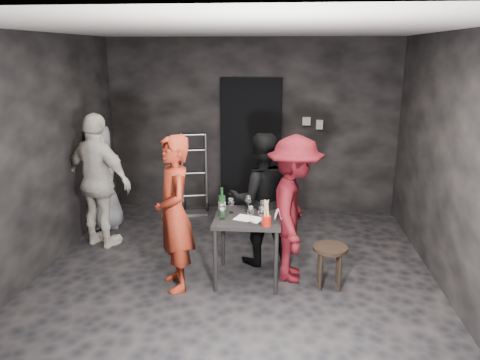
# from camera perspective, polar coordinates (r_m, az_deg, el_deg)

# --- Properties ---
(floor) EXTENTS (4.50, 5.00, 0.02)m
(floor) POSITION_cam_1_polar(r_m,az_deg,el_deg) (5.40, -0.66, -12.01)
(floor) COLOR black
(floor) RESTS_ON ground
(ceiling) EXTENTS (4.50, 5.00, 0.02)m
(ceiling) POSITION_cam_1_polar(r_m,az_deg,el_deg) (4.79, -0.76, 17.98)
(ceiling) COLOR silver
(ceiling) RESTS_ON ground
(wall_back) EXTENTS (4.50, 0.04, 2.70)m
(wall_back) POSITION_cam_1_polar(r_m,az_deg,el_deg) (7.37, 1.40, 6.56)
(wall_back) COLOR black
(wall_back) RESTS_ON ground
(wall_front) EXTENTS (4.50, 0.04, 2.70)m
(wall_front) POSITION_cam_1_polar(r_m,az_deg,el_deg) (2.58, -6.80, -10.82)
(wall_front) COLOR black
(wall_front) RESTS_ON ground
(wall_left) EXTENTS (0.04, 5.00, 2.70)m
(wall_left) POSITION_cam_1_polar(r_m,az_deg,el_deg) (5.62, -24.17, 2.40)
(wall_left) COLOR black
(wall_left) RESTS_ON ground
(wall_right) EXTENTS (0.04, 5.00, 2.70)m
(wall_right) POSITION_cam_1_polar(r_m,az_deg,el_deg) (5.19, 24.83, 1.33)
(wall_right) COLOR black
(wall_right) RESTS_ON ground
(doorway) EXTENTS (0.95, 0.10, 2.10)m
(doorway) POSITION_cam_1_polar(r_m,az_deg,el_deg) (7.36, 1.35, 4.18)
(doorway) COLOR black
(doorway) RESTS_ON ground
(wallbox_upper) EXTENTS (0.12, 0.06, 0.12)m
(wallbox_upper) POSITION_cam_1_polar(r_m,az_deg,el_deg) (7.29, 8.11, 7.11)
(wallbox_upper) COLOR #B7B7B2
(wallbox_upper) RESTS_ON wall_back
(wallbox_lower) EXTENTS (0.10, 0.06, 0.14)m
(wallbox_lower) POSITION_cam_1_polar(r_m,az_deg,el_deg) (7.31, 9.67, 6.67)
(wallbox_lower) COLOR #B7B7B2
(wallbox_lower) RESTS_ON wall_back
(hand_truck) EXTENTS (0.42, 0.35, 1.26)m
(hand_truck) POSITION_cam_1_polar(r_m,az_deg,el_deg) (7.46, -5.57, -2.26)
(hand_truck) COLOR #B2B2B7
(hand_truck) RESTS_ON floor
(tasting_table) EXTENTS (0.72, 0.72, 0.75)m
(tasting_table) POSITION_cam_1_polar(r_m,az_deg,el_deg) (5.15, 0.98, -5.46)
(tasting_table) COLOR black
(tasting_table) RESTS_ON floor
(stool) EXTENTS (0.37, 0.37, 0.47)m
(stool) POSITION_cam_1_polar(r_m,az_deg,el_deg) (5.18, 10.91, -8.85)
(stool) COLOR black
(stool) RESTS_ON floor
(server_red) EXTENTS (0.69, 0.81, 1.87)m
(server_red) POSITION_cam_1_polar(r_m,az_deg,el_deg) (4.94, -8.06, -3.05)
(server_red) COLOR #A32E18
(server_red) RESTS_ON floor
(woman_black) EXTENTS (0.91, 0.64, 1.69)m
(woman_black) POSITION_cam_1_polar(r_m,az_deg,el_deg) (5.53, 2.54, -1.88)
(woman_black) COLOR black
(woman_black) RESTS_ON floor
(man_maroon) EXTENTS (0.58, 1.17, 1.78)m
(man_maroon) POSITION_cam_1_polar(r_m,az_deg,el_deg) (5.13, 6.63, -2.81)
(man_maroon) COLOR #4C0B11
(man_maroon) RESTS_ON floor
(bystander_cream) EXTENTS (1.33, 1.00, 2.05)m
(bystander_cream) POSITION_cam_1_polar(r_m,az_deg,el_deg) (6.22, -16.94, 1.15)
(bystander_cream) COLOR silver
(bystander_cream) RESTS_ON floor
(bystander_grey) EXTENTS (0.80, 0.54, 1.52)m
(bystander_grey) POSITION_cam_1_polar(r_m,az_deg,el_deg) (6.93, -16.55, 0.35)
(bystander_grey) COLOR gray
(bystander_grey) RESTS_ON floor
(tasting_mat) EXTENTS (0.33, 0.27, 0.00)m
(tasting_mat) POSITION_cam_1_polar(r_m,az_deg,el_deg) (5.03, 1.04, -4.73)
(tasting_mat) COLOR white
(tasting_mat) RESTS_ON tasting_table
(wine_glass_a) EXTENTS (0.10, 0.10, 0.20)m
(wine_glass_a) POSITION_cam_1_polar(r_m,az_deg,el_deg) (5.00, -2.18, -3.70)
(wine_glass_a) COLOR white
(wine_glass_a) RESTS_ON tasting_table
(wine_glass_b) EXTENTS (0.09, 0.09, 0.19)m
(wine_glass_b) POSITION_cam_1_polar(r_m,az_deg,el_deg) (5.19, -1.10, -3.05)
(wine_glass_b) COLOR white
(wine_glass_b) RESTS_ON tasting_table
(wine_glass_c) EXTENTS (0.08, 0.08, 0.20)m
(wine_glass_c) POSITION_cam_1_polar(r_m,az_deg,el_deg) (5.23, 1.00, -2.81)
(wine_glass_c) COLOR white
(wine_glass_c) RESTS_ON tasting_table
(wine_glass_d) EXTENTS (0.09, 0.09, 0.20)m
(wine_glass_d) POSITION_cam_1_polar(r_m,az_deg,el_deg) (4.90, 1.31, -4.10)
(wine_glass_d) COLOR white
(wine_glass_d) RESTS_ON tasting_table
(wine_glass_e) EXTENTS (0.10, 0.10, 0.21)m
(wine_glass_e) POSITION_cam_1_polar(r_m,az_deg,el_deg) (4.86, 2.66, -4.22)
(wine_glass_e) COLOR white
(wine_glass_e) RESTS_ON tasting_table
(wine_glass_f) EXTENTS (0.09, 0.09, 0.19)m
(wine_glass_f) POSITION_cam_1_polar(r_m,az_deg,el_deg) (5.09, 2.83, -3.37)
(wine_glass_f) COLOR white
(wine_glass_f) RESTS_ON tasting_table
(wine_bottle) EXTENTS (0.08, 0.08, 0.32)m
(wine_bottle) POSITION_cam_1_polar(r_m,az_deg,el_deg) (5.10, -2.22, -3.05)
(wine_bottle) COLOR black
(wine_bottle) RESTS_ON tasting_table
(breadstick_cup) EXTENTS (0.09, 0.09, 0.30)m
(breadstick_cup) POSITION_cam_1_polar(r_m,az_deg,el_deg) (4.81, 3.26, -4.09)
(breadstick_cup) COLOR #A2140B
(breadstick_cup) RESTS_ON tasting_table
(reserved_card) EXTENTS (0.09, 0.15, 0.11)m
(reserved_card) POSITION_cam_1_polar(r_m,az_deg,el_deg) (5.07, 4.48, -3.98)
(reserved_card) COLOR white
(reserved_card) RESTS_ON tasting_table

